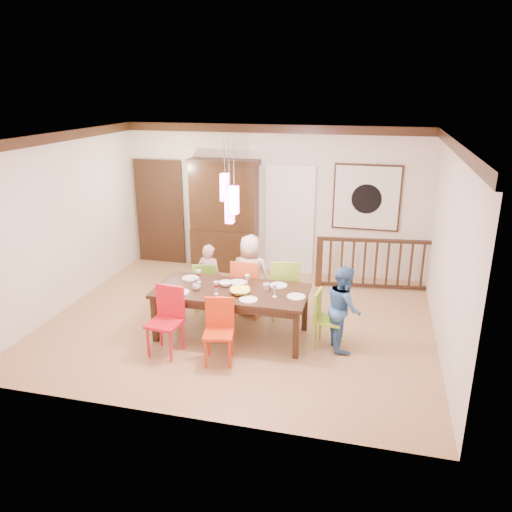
% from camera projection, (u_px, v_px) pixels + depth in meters
% --- Properties ---
extents(floor, '(6.00, 6.00, 0.00)m').
position_uv_depth(floor, '(239.00, 322.00, 7.99)').
color(floor, '#AB7B52').
rests_on(floor, ground).
extents(ceiling, '(6.00, 6.00, 0.00)m').
position_uv_depth(ceiling, '(237.00, 137.00, 7.06)').
color(ceiling, white).
rests_on(ceiling, wall_back).
extents(wall_back, '(6.00, 0.00, 6.00)m').
position_uv_depth(wall_back, '(273.00, 200.00, 9.82)').
color(wall_back, beige).
rests_on(wall_back, floor).
extents(wall_left, '(0.00, 5.00, 5.00)m').
position_uv_depth(wall_left, '(63.00, 222.00, 8.20)').
color(wall_left, beige).
rests_on(wall_left, floor).
extents(wall_right, '(0.00, 5.00, 5.00)m').
position_uv_depth(wall_right, '(449.00, 250.00, 6.84)').
color(wall_right, beige).
rests_on(wall_right, floor).
extents(crown_molding, '(6.00, 5.00, 0.16)m').
position_uv_depth(crown_molding, '(237.00, 142.00, 7.08)').
color(crown_molding, black).
rests_on(crown_molding, wall_back).
extents(panel_door, '(1.04, 0.07, 2.24)m').
position_uv_depth(panel_door, '(160.00, 213.00, 10.45)').
color(panel_door, black).
rests_on(panel_door, wall_back).
extents(white_doorway, '(0.97, 0.05, 2.22)m').
position_uv_depth(white_doorway, '(290.00, 221.00, 9.84)').
color(white_doorway, silver).
rests_on(white_doorway, wall_back).
extents(painting, '(1.25, 0.06, 1.25)m').
position_uv_depth(painting, '(367.00, 198.00, 9.33)').
color(painting, black).
rests_on(painting, wall_back).
extents(pendant_cluster, '(0.27, 0.21, 1.14)m').
position_uv_depth(pendant_cluster, '(230.00, 199.00, 6.88)').
color(pendant_cluster, '#FF4CA8').
rests_on(pendant_cluster, ceiling).
extents(dining_table, '(2.25, 1.04, 0.75)m').
position_uv_depth(dining_table, '(231.00, 294.00, 7.34)').
color(dining_table, black).
rests_on(dining_table, floor).
extents(chair_far_left, '(0.47, 0.47, 0.85)m').
position_uv_depth(chair_far_left, '(205.00, 282.00, 8.31)').
color(chair_far_left, '#7AC736').
rests_on(chair_far_left, floor).
extents(chair_far_mid, '(0.46, 0.46, 0.99)m').
position_uv_depth(chair_far_mid, '(247.00, 283.00, 8.04)').
color(chair_far_mid, '#C7491E').
rests_on(chair_far_mid, floor).
extents(chair_far_right, '(0.54, 0.54, 1.02)m').
position_uv_depth(chair_far_right, '(285.00, 284.00, 7.98)').
color(chair_far_right, '#85B02F').
rests_on(chair_far_right, floor).
extents(chair_near_left, '(0.47, 0.47, 0.96)m').
position_uv_depth(chair_near_left, '(164.00, 318.00, 6.87)').
color(chair_near_left, red).
rests_on(chair_near_left, floor).
extents(chair_near_mid, '(0.47, 0.47, 0.88)m').
position_uv_depth(chair_near_mid, '(219.00, 328.00, 6.67)').
color(chair_near_mid, red).
rests_on(chair_near_mid, floor).
extents(chair_end_right, '(0.41, 0.41, 0.83)m').
position_uv_depth(chair_end_right, '(329.00, 316.00, 7.11)').
color(chair_end_right, '#8AB125').
rests_on(chair_end_right, floor).
extents(china_hutch, '(1.42, 0.46, 2.24)m').
position_uv_depth(china_hutch, '(224.00, 216.00, 9.95)').
color(china_hutch, black).
rests_on(china_hutch, floor).
extents(balustrade, '(2.20, 0.33, 0.96)m').
position_uv_depth(balustrade, '(376.00, 263.00, 9.15)').
color(balustrade, black).
rests_on(balustrade, floor).
extents(person_far_left, '(0.46, 0.33, 1.15)m').
position_uv_depth(person_far_left, '(209.00, 278.00, 8.24)').
color(person_far_left, beige).
rests_on(person_far_left, floor).
extents(person_far_mid, '(0.67, 0.45, 1.34)m').
position_uv_depth(person_far_mid, '(250.00, 275.00, 8.09)').
color(person_far_mid, '#C8B497').
rests_on(person_far_mid, floor).
extents(person_end_right, '(0.62, 0.71, 1.23)m').
position_uv_depth(person_end_right, '(344.00, 308.00, 7.03)').
color(person_end_right, '#3969A0').
rests_on(person_end_right, floor).
extents(serving_bowl, '(0.36, 0.36, 0.07)m').
position_uv_depth(serving_bowl, '(240.00, 291.00, 7.15)').
color(serving_bowl, '#FAF747').
rests_on(serving_bowl, dining_table).
extents(small_bowl, '(0.26, 0.26, 0.06)m').
position_uv_depth(small_bowl, '(226.00, 284.00, 7.44)').
color(small_bowl, white).
rests_on(small_bowl, dining_table).
extents(cup_left, '(0.13, 0.13, 0.09)m').
position_uv_depth(cup_left, '(197.00, 287.00, 7.29)').
color(cup_left, silver).
rests_on(cup_left, dining_table).
extents(cup_right, '(0.12, 0.12, 0.10)m').
position_uv_depth(cup_right, '(267.00, 287.00, 7.27)').
color(cup_right, silver).
rests_on(cup_right, dining_table).
extents(plate_far_left, '(0.26, 0.26, 0.01)m').
position_uv_depth(plate_far_left, '(190.00, 278.00, 7.72)').
color(plate_far_left, white).
rests_on(plate_far_left, dining_table).
extents(plate_far_mid, '(0.26, 0.26, 0.01)m').
position_uv_depth(plate_far_mid, '(238.00, 282.00, 7.55)').
color(plate_far_mid, white).
rests_on(plate_far_mid, dining_table).
extents(plate_far_right, '(0.26, 0.26, 0.01)m').
position_uv_depth(plate_far_right, '(279.00, 285.00, 7.44)').
color(plate_far_right, white).
rests_on(plate_far_right, dining_table).
extents(plate_near_left, '(0.26, 0.26, 0.01)m').
position_uv_depth(plate_near_left, '(181.00, 292.00, 7.19)').
color(plate_near_left, white).
rests_on(plate_near_left, dining_table).
extents(plate_near_mid, '(0.26, 0.26, 0.01)m').
position_uv_depth(plate_near_mid, '(248.00, 300.00, 6.94)').
color(plate_near_mid, white).
rests_on(plate_near_mid, dining_table).
extents(plate_end_right, '(0.26, 0.26, 0.01)m').
position_uv_depth(plate_end_right, '(296.00, 297.00, 7.04)').
color(plate_end_right, white).
rests_on(plate_end_right, dining_table).
extents(wine_glass_a, '(0.08, 0.08, 0.19)m').
position_uv_depth(wine_glass_a, '(199.00, 276.00, 7.56)').
color(wine_glass_a, '#590C19').
rests_on(wine_glass_a, dining_table).
extents(wine_glass_b, '(0.08, 0.08, 0.19)m').
position_uv_depth(wine_glass_b, '(247.00, 281.00, 7.38)').
color(wine_glass_b, silver).
rests_on(wine_glass_b, dining_table).
extents(wine_glass_c, '(0.08, 0.08, 0.19)m').
position_uv_depth(wine_glass_c, '(216.00, 288.00, 7.12)').
color(wine_glass_c, '#590C19').
rests_on(wine_glass_c, dining_table).
extents(wine_glass_d, '(0.08, 0.08, 0.19)m').
position_uv_depth(wine_glass_d, '(275.00, 291.00, 7.03)').
color(wine_glass_d, silver).
rests_on(wine_glass_d, dining_table).
extents(napkin, '(0.18, 0.14, 0.01)m').
position_uv_depth(napkin, '(220.00, 299.00, 6.97)').
color(napkin, '#D83359').
rests_on(napkin, dining_table).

